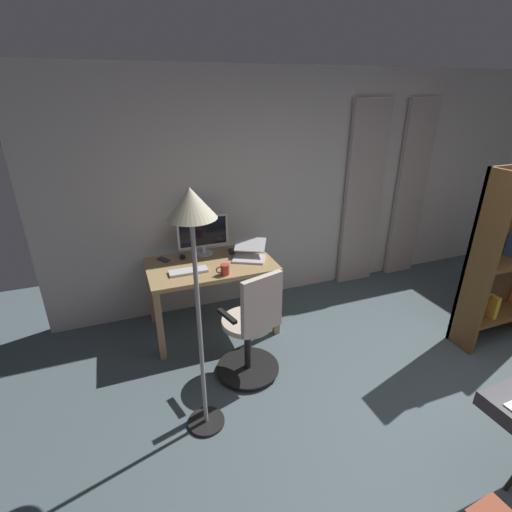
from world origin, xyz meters
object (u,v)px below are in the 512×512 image
at_px(office_chair, 252,330).
at_px(cell_phone_face_up, 232,251).
at_px(bookshelf, 508,257).
at_px(floor_lamp, 193,238).
at_px(laptop, 249,253).
at_px(computer_keyboard, 188,271).
at_px(desk, 211,272).
at_px(computer_monitor, 203,233).
at_px(computer_mouse, 183,257).
at_px(cell_phone_by_monitor, 164,260).
at_px(mug_tea, 225,270).

distance_m(office_chair, cell_phone_face_up, 1.10).
distance_m(bookshelf, floor_lamp, 3.07).
height_order(office_chair, laptop, office_chair).
bearing_deg(computer_keyboard, desk, -153.45).
bearing_deg(laptop, desk, 25.40).
xyz_separation_m(computer_monitor, cell_phone_face_up, (-0.29, 0.06, -0.23)).
distance_m(computer_monitor, cell_phone_face_up, 0.37).
height_order(computer_mouse, cell_phone_face_up, computer_mouse).
relative_size(computer_monitor, cell_phone_by_monitor, 3.65).
bearing_deg(desk, laptop, 177.44).
relative_size(computer_monitor, mug_tea, 4.05).
relative_size(office_chair, cell_phone_by_monitor, 7.24).
relative_size(computer_keyboard, cell_phone_by_monitor, 2.53).
relative_size(computer_mouse, bookshelf, 0.06).
distance_m(laptop, mug_tea, 0.44).
distance_m(office_chair, laptop, 0.94).
relative_size(office_chair, computer_keyboard, 2.86).
bearing_deg(mug_tea, floor_lamp, 64.39).
bearing_deg(computer_mouse, computer_keyboard, 88.08).
bearing_deg(bookshelf, laptop, -26.85).
distance_m(laptop, bookshelf, 2.47).
distance_m(desk, laptop, 0.43).
bearing_deg(office_chair, cell_phone_face_up, 65.57).
bearing_deg(bookshelf, cell_phone_by_monitor, -24.38).
bearing_deg(computer_keyboard, floor_lamp, 82.76).
distance_m(computer_mouse, cell_phone_by_monitor, 0.19).
relative_size(computer_mouse, cell_phone_face_up, 0.69).
bearing_deg(laptop, cell_phone_face_up, -32.66).
height_order(computer_mouse, bookshelf, bookshelf).
bearing_deg(cell_phone_face_up, floor_lamp, 75.68).
bearing_deg(bookshelf, computer_keyboard, -19.48).
bearing_deg(mug_tea, office_chair, 96.21).
xyz_separation_m(mug_tea, bookshelf, (-2.55, 0.85, 0.07)).
bearing_deg(computer_keyboard, computer_monitor, -122.66).
distance_m(office_chair, computer_keyboard, 0.86).
bearing_deg(computer_mouse, office_chair, 108.65).
height_order(computer_monitor, bookshelf, bookshelf).
bearing_deg(bookshelf, desk, -23.48).
distance_m(computer_keyboard, bookshelf, 3.04).
bearing_deg(office_chair, bookshelf, -22.27).
xyz_separation_m(office_chair, computer_keyboard, (0.37, -0.73, 0.28)).
height_order(office_chair, mug_tea, office_chair).
bearing_deg(cell_phone_by_monitor, floor_lamp, 58.47).
height_order(computer_mouse, floor_lamp, floor_lamp).
relative_size(computer_keyboard, computer_mouse, 3.64).
bearing_deg(office_chair, laptop, 55.55).
distance_m(laptop, computer_mouse, 0.68).
bearing_deg(computer_monitor, mug_tea, 96.87).
xyz_separation_m(laptop, cell_phone_by_monitor, (0.83, -0.26, -0.05)).
bearing_deg(office_chair, computer_keyboard, 101.21).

